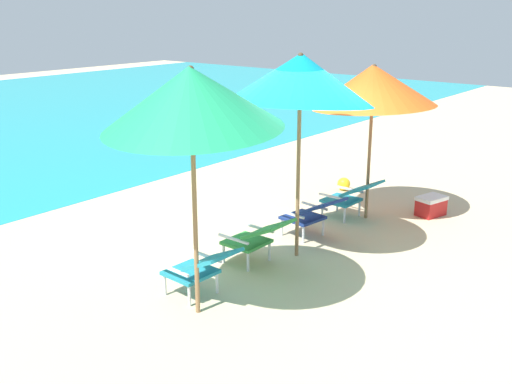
# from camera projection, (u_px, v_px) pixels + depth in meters

# --- Properties ---
(ground_plane) EXTENTS (40.00, 40.00, 0.00)m
(ground_plane) POSITION_uv_depth(u_px,v_px,m) (103.00, 196.00, 10.79)
(ground_plane) COLOR #CCB78E
(lounge_chair_far_left) EXTENTS (0.57, 0.90, 0.68)m
(lounge_chair_far_left) POSITION_uv_depth(u_px,v_px,m) (201.00, 266.00, 6.88)
(lounge_chair_far_left) COLOR teal
(lounge_chair_far_left) RESTS_ON ground_plane
(lounge_chair_near_left) EXTENTS (0.56, 0.88, 0.68)m
(lounge_chair_near_left) POSITION_uv_depth(u_px,v_px,m) (257.00, 236.00, 7.78)
(lounge_chair_near_left) COLOR #338E3D
(lounge_chair_near_left) RESTS_ON ground_plane
(lounge_chair_near_right) EXTENTS (0.64, 0.93, 0.68)m
(lounge_chair_near_right) POSITION_uv_depth(u_px,v_px,m) (312.00, 212.00, 8.68)
(lounge_chair_near_right) COLOR navy
(lounge_chair_near_right) RESTS_ON ground_plane
(lounge_chair_far_right) EXTENTS (0.56, 0.89, 0.68)m
(lounge_chair_far_right) POSITION_uv_depth(u_px,v_px,m) (351.00, 195.00, 9.49)
(lounge_chair_far_right) COLOR teal
(lounge_chair_far_right) RESTS_ON ground_plane
(beach_umbrella_left) EXTENTS (2.16, 2.13, 2.75)m
(beach_umbrella_left) POSITION_uv_depth(u_px,v_px,m) (191.00, 98.00, 5.99)
(beach_umbrella_left) COLOR olive
(beach_umbrella_left) RESTS_ON ground_plane
(beach_umbrella_center) EXTENTS (2.39, 2.36, 2.78)m
(beach_umbrella_center) POSITION_uv_depth(u_px,v_px,m) (300.00, 79.00, 7.51)
(beach_umbrella_center) COLOR olive
(beach_umbrella_center) RESTS_ON ground_plane
(beach_umbrella_right) EXTENTS (2.05, 2.08, 2.48)m
(beach_umbrella_right) POSITION_uv_depth(u_px,v_px,m) (373.00, 86.00, 9.04)
(beach_umbrella_right) COLOR olive
(beach_umbrella_right) RESTS_ON ground_plane
(beach_ball) EXTENTS (0.24, 0.24, 0.24)m
(beach_ball) POSITION_uv_depth(u_px,v_px,m) (344.00, 184.00, 11.08)
(beach_ball) COLOR yellow
(beach_ball) RESTS_ON ground_plane
(cooler_box) EXTENTS (0.54, 0.43, 0.32)m
(cooler_box) POSITION_uv_depth(u_px,v_px,m) (431.00, 206.00, 9.73)
(cooler_box) COLOR red
(cooler_box) RESTS_ON ground_plane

